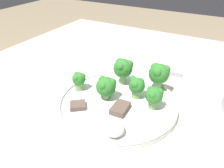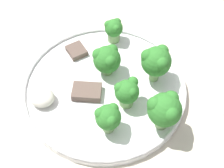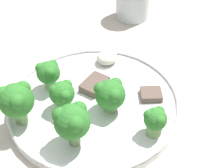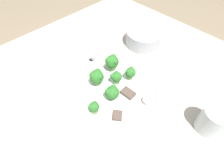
{
  "view_description": "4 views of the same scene",
  "coord_description": "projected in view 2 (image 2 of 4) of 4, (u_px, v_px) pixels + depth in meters",
  "views": [
    {
      "loc": [
        0.42,
        0.16,
        1.04
      ],
      "look_at": [
        0.03,
        -0.06,
        0.76
      ],
      "focal_mm": 35.0,
      "sensor_mm": 36.0,
      "label": 1
    },
    {
      "loc": [
        -0.01,
        0.28,
        1.16
      ],
      "look_at": [
        0.03,
        -0.03,
        0.74
      ],
      "focal_mm": 50.0,
      "sensor_mm": 36.0,
      "label": 2
    },
    {
      "loc": [
        -0.23,
        -0.26,
        1.09
      ],
      "look_at": [
        0.06,
        -0.06,
        0.77
      ],
      "focal_mm": 50.0,
      "sensor_mm": 36.0,
      "label": 3
    },
    {
      "loc": [
        0.3,
        -0.31,
        1.23
      ],
      "look_at": [
        0.02,
        -0.03,
        0.76
      ],
      "focal_mm": 28.0,
      "sensor_mm": 36.0,
      "label": 4
    }
  ],
  "objects": [
    {
      "name": "broccoli_floret_center_left",
      "position": [
        127.0,
        90.0,
        0.49
      ],
      "size": [
        0.04,
        0.04,
        0.05
      ],
      "color": "#7FA866",
      "rests_on": "dinner_plate"
    },
    {
      "name": "broccoli_floret_mid_cluster",
      "position": [
        165.0,
        110.0,
        0.45
      ],
      "size": [
        0.05,
        0.05,
        0.07
      ],
      "color": "#7FA866",
      "rests_on": "dinner_plate"
    },
    {
      "name": "broccoli_floret_near_rim_left",
      "position": [
        114.0,
        29.0,
        0.57
      ],
      "size": [
        0.03,
        0.03,
        0.05
      ],
      "color": "#7FA866",
      "rests_on": "dinner_plate"
    },
    {
      "name": "meat_slice_middle_slice",
      "position": [
        87.0,
        92.0,
        0.51
      ],
      "size": [
        0.05,
        0.04,
        0.01
      ],
      "color": "brown",
      "rests_on": "dinner_plate"
    },
    {
      "name": "broccoli_floret_center_back",
      "position": [
        156.0,
        61.0,
        0.5
      ],
      "size": [
        0.05,
        0.05,
        0.07
      ],
      "color": "#7FA866",
      "rests_on": "dinner_plate"
    },
    {
      "name": "meat_slice_front_slice",
      "position": [
        76.0,
        51.0,
        0.57
      ],
      "size": [
        0.04,
        0.05,
        0.01
      ],
      "color": "brown",
      "rests_on": "dinner_plate"
    },
    {
      "name": "broccoli_floret_back_left",
      "position": [
        108.0,
        117.0,
        0.45
      ],
      "size": [
        0.04,
        0.04,
        0.05
      ],
      "color": "#7FA866",
      "rests_on": "dinner_plate"
    },
    {
      "name": "dinner_plate",
      "position": [
        105.0,
        87.0,
        0.53
      ],
      "size": [
        0.28,
        0.28,
        0.02
      ],
      "color": "white",
      "rests_on": "table"
    },
    {
      "name": "sauce_dollop",
      "position": [
        42.0,
        98.0,
        0.5
      ],
      "size": [
        0.04,
        0.04,
        0.02
      ],
      "color": "silver",
      "rests_on": "dinner_plate"
    },
    {
      "name": "table",
      "position": [
        128.0,
        134.0,
        0.59
      ],
      "size": [
        1.07,
        1.11,
        0.72
      ],
      "color": "beige",
      "rests_on": "ground_plane"
    },
    {
      "name": "broccoli_floret_front_left",
      "position": [
        107.0,
        59.0,
        0.52
      ],
      "size": [
        0.05,
        0.05,
        0.06
      ],
      "color": "#7FA866",
      "rests_on": "dinner_plate"
    }
  ]
}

